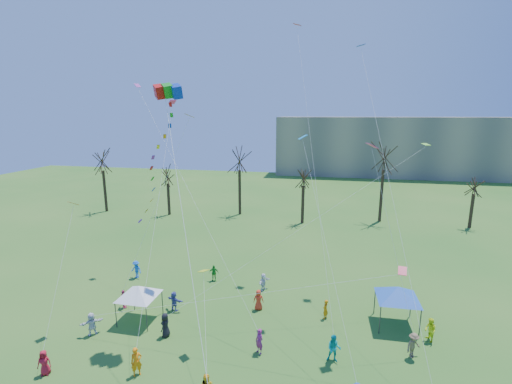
% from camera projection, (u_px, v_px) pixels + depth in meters
% --- Properties ---
extents(distant_building, '(60.00, 14.00, 15.00)m').
position_uv_depth(distant_building, '(394.00, 146.00, 92.74)').
color(distant_building, gray).
rests_on(distant_building, ground).
extents(bare_tree_row, '(70.86, 9.38, 12.21)m').
position_uv_depth(bare_tree_row, '(305.00, 171.00, 52.58)').
color(bare_tree_row, black).
rests_on(bare_tree_row, ground).
extents(big_box_kite, '(4.54, 6.77, 19.75)m').
position_uv_depth(big_box_kite, '(161.00, 166.00, 23.40)').
color(big_box_kite, red).
rests_on(big_box_kite, ground).
extents(canopy_tent_white, '(3.88, 3.88, 2.91)m').
position_uv_depth(canopy_tent_white, '(139.00, 291.00, 27.34)').
color(canopy_tent_white, '#3F3F44').
rests_on(canopy_tent_white, ground).
extents(canopy_tent_blue, '(4.23, 4.23, 3.17)m').
position_uv_depth(canopy_tent_blue, '(398.00, 293.00, 26.67)').
color(canopy_tent_blue, '#3F3F44').
rests_on(canopy_tent_blue, ground).
extents(festival_crowd, '(26.60, 15.06, 1.85)m').
position_uv_depth(festival_crowd, '(237.00, 323.00, 25.95)').
color(festival_crowd, red).
rests_on(festival_crowd, ground).
extents(small_kites_aloft, '(27.16, 18.45, 33.23)m').
position_uv_depth(small_kites_aloft, '(259.00, 146.00, 27.67)').
color(small_kites_aloft, '#F4520C').
rests_on(small_kites_aloft, ground).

